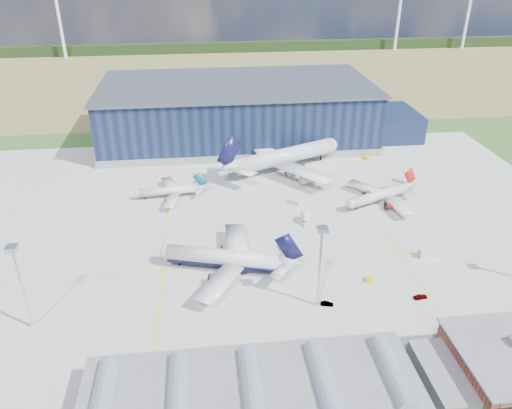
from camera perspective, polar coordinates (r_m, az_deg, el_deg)
The scene contains 19 objects.
ground at distance 153.29m, azimuth 0.82°, elevation -4.61°, with size 600.00×600.00×0.00m, color #315620.
apron at distance 161.73m, azimuth 0.36°, elevation -2.71°, with size 220.00×160.00×0.08m.
farmland at distance 358.14m, azimuth -3.87°, elevation 14.55°, with size 600.00×220.00×0.01m, color olive.
treeline at distance 435.57m, azimuth -4.51°, elevation 17.46°, with size 600.00×8.00×8.00m, color black.
hangar at distance 234.74m, azimuth -1.50°, elevation 10.35°, with size 145.00×62.00×26.10m.
glass_concourse at distance 104.64m, azimuth 1.61°, elevation -20.88°, with size 78.00×23.00×8.60m.
light_mast_west at distance 126.27m, azimuth -25.50°, elevation -7.23°, with size 2.60×2.60×23.00m.
light_mast_center at distance 121.86m, azimuth 7.39°, elevation -5.69°, with size 2.60×2.60×23.00m.
airliner_navy at distance 138.64m, azimuth -3.76°, elevation -5.22°, with size 41.47×40.57×13.52m, color silver, non-canonical shape.
airliner_red at distance 179.54m, azimuth 13.98°, elevation 1.58°, with size 32.11×31.41×10.47m, color silver, non-canonical shape.
airliner_widebody at distance 199.93m, azimuth 3.42°, elevation 6.45°, with size 57.63×56.37×18.79m, color silver, non-canonical shape.
airliner_regional at distance 181.57m, azimuth -10.04°, elevation 2.00°, with size 26.66×26.08×8.69m, color silver, non-canonical shape.
gse_tug_b at distance 141.19m, azimuth 12.88°, elevation -8.32°, with size 1.79×2.68×1.16m, color gold.
gse_van_a at distance 155.45m, azimuth 19.22°, elevation -5.29°, with size 2.61×5.97×2.61m, color silver.
gse_van_b at distance 176.38m, azimuth 4.60°, elevation 0.32°, with size 1.93×4.21×1.93m, color silver.
gse_tug_c at distance 218.43m, azimuth 12.57°, elevation 5.25°, with size 1.92×3.07×1.34m, color gold.
airstair at distance 165.00m, azimuth 5.62°, elevation -1.63°, with size 1.75×4.38×2.81m, color silver.
car_a at distance 138.43m, azimuth 18.29°, elevation -9.96°, with size 1.50×3.73×1.27m, color #99999E.
car_b at distance 130.77m, azimuth 8.11°, elevation -11.17°, with size 1.15×3.31×1.09m, color #99999E.
Camera 1 is at (-17.18, -128.11, 82.40)m, focal length 35.00 mm.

